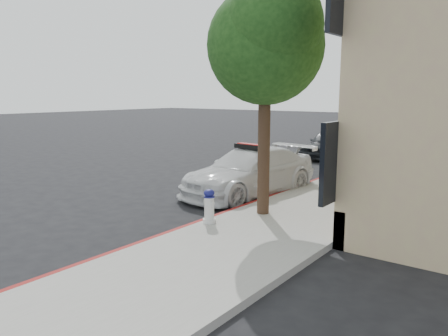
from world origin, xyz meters
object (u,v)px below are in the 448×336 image
parked_car_mid (329,144)px  fire_hydrant (209,206)px  traffic_cone (335,187)px  police_car (250,171)px  parked_car_far (369,138)px

parked_car_mid → fire_hydrant: (2.50, -12.48, -0.14)m
fire_hydrant → traffic_cone: bearing=86.0°
police_car → fire_hydrant: police_car is taller
fire_hydrant → traffic_cone: 4.12m
parked_car_far → traffic_cone: bearing=-80.2°
police_car → traffic_cone: police_car is taller
police_car → parked_car_mid: size_ratio=1.31×
parked_car_mid → traffic_cone: bearing=-64.2°
parked_car_far → traffic_cone: size_ratio=5.81×
parked_car_far → fire_hydrant: size_ratio=5.40×
parked_car_mid → parked_car_far: size_ratio=0.92×
police_car → parked_car_far: 12.93m
parked_car_far → fire_hydrant: (1.93, -16.47, -0.17)m
parked_car_far → fire_hydrant: 16.59m
police_car → traffic_cone: (2.71, 0.29, -0.21)m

